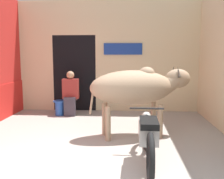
% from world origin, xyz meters
% --- Properties ---
extents(wall_back_with_doorway, '(5.30, 0.93, 3.25)m').
position_xyz_m(wall_back_with_doorway, '(-0.40, 4.77, 1.43)').
color(wall_back_with_doorway, beige).
rests_on(wall_back_with_doorway, ground_plane).
extents(cow, '(2.19, 1.14, 1.46)m').
position_xyz_m(cow, '(0.79, 2.07, 1.02)').
color(cow, tan).
rests_on(cow, ground_plane).
extents(motorcycle_near, '(0.58, 1.93, 0.79)m').
position_xyz_m(motorcycle_near, '(0.91, 0.67, 0.45)').
color(motorcycle_near, black).
rests_on(motorcycle_near, ground_plane).
extents(shopkeeper_seated, '(0.44, 0.34, 1.23)m').
position_xyz_m(shopkeeper_seated, '(-1.00, 3.85, 0.64)').
color(shopkeeper_seated, '#3D3842').
rests_on(shopkeeper_seated, ground_plane).
extents(plastic_stool, '(0.34, 0.34, 0.41)m').
position_xyz_m(plastic_stool, '(-1.30, 3.80, 0.22)').
color(plastic_stool, '#2856B2').
rests_on(plastic_stool, ground_plane).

